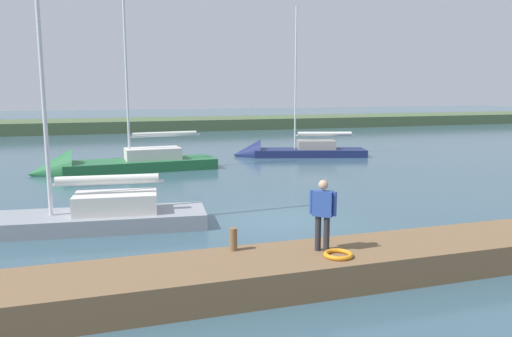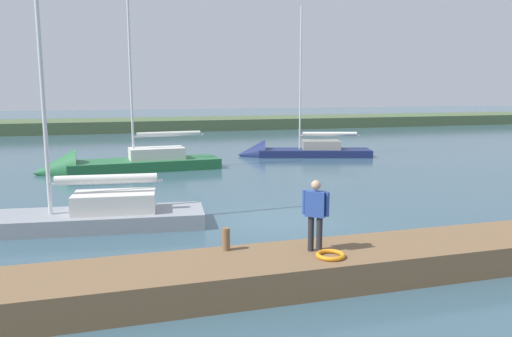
{
  "view_description": "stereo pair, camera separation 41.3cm",
  "coord_description": "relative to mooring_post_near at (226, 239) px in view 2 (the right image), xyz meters",
  "views": [
    {
      "loc": [
        5.66,
        15.41,
        4.4
      ],
      "look_at": [
        -0.01,
        -2.33,
        1.43
      ],
      "focal_mm": 34.75,
      "sensor_mm": 36.0,
      "label": 1
    },
    {
      "loc": [
        5.27,
        15.54,
        4.4
      ],
      "look_at": [
        -0.01,
        -2.33,
        1.43
      ],
      "focal_mm": 34.75,
      "sensor_mm": 36.0,
      "label": 2
    }
  ],
  "objects": [
    {
      "name": "sailboat_near_dock",
      "position": [
        2.33,
        -16.93,
        -0.76
      ],
      "size": [
        9.94,
        2.94,
        12.51
      ],
      "rotation": [
        0.0,
        0.0,
        0.05
      ],
      "color": "#236638",
      "rests_on": "ground_plane"
    },
    {
      "name": "ground_plane",
      "position": [
        -2.8,
        -4.73,
        -0.98
      ],
      "size": [
        200.0,
        200.0,
        0.0
      ],
      "primitive_type": "plane",
      "color": "#385666"
    },
    {
      "name": "far_shoreline",
      "position": [
        -2.8,
        -45.16,
        -0.98
      ],
      "size": [
        180.0,
        8.0,
        2.4
      ],
      "primitive_type": "cube",
      "color": "#4C603D",
      "rests_on": "ground_plane"
    },
    {
      "name": "life_ring_buoy",
      "position": [
        -2.12,
        1.14,
        -0.22
      ],
      "size": [
        0.66,
        0.66,
        0.1
      ],
      "primitive_type": "torus",
      "color": "orange",
      "rests_on": "dock_pier"
    },
    {
      "name": "sailboat_behind_pier",
      "position": [
        4.46,
        -5.7,
        -0.84
      ],
      "size": [
        9.01,
        2.95,
        11.27
      ],
      "rotation": [
        0.0,
        0.0,
        -0.11
      ],
      "color": "gray",
      "rests_on": "ground_plane"
    },
    {
      "name": "mooring_post_near",
      "position": [
        0.0,
        0.0,
        0.0
      ],
      "size": [
        0.18,
        0.18,
        0.53
      ],
      "primitive_type": "cylinder",
      "color": "brown",
      "rests_on": "dock_pier"
    },
    {
      "name": "person_on_dock",
      "position": [
        -1.95,
        0.66,
        0.69
      ],
      "size": [
        0.51,
        0.46,
        1.67
      ],
      "rotation": [
        0.0,
        0.0,
        0.87
      ],
      "color": "#28282D",
      "rests_on": "dock_pier"
    },
    {
      "name": "sailboat_outer_mooring",
      "position": [
        -9.2,
        -19.97,
        -0.77
      ],
      "size": [
        9.03,
        4.41,
        10.62
      ],
      "rotation": [
        0.0,
        0.0,
        -0.28
      ],
      "color": "navy",
      "rests_on": "ground_plane"
    },
    {
      "name": "dock_pier",
      "position": [
        -2.8,
        0.73,
        -0.62
      ],
      "size": [
        18.65,
        2.08,
        0.72
      ],
      "primitive_type": "cube",
      "color": "brown",
      "rests_on": "ground_plane"
    }
  ]
}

